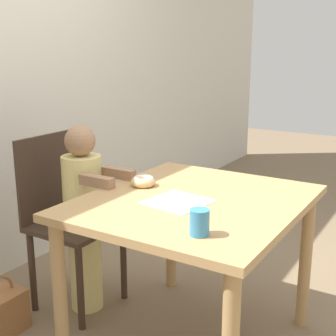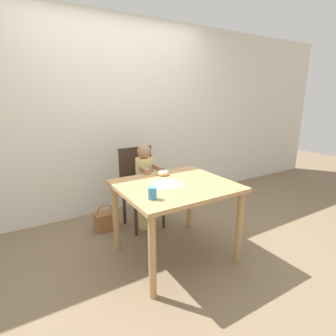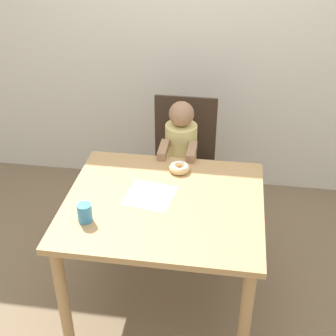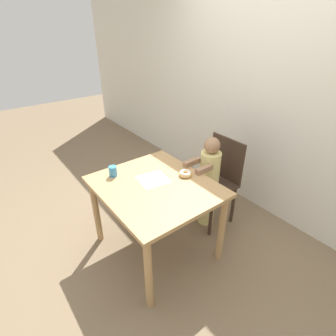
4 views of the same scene
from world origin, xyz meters
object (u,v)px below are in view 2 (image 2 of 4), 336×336
(chair, at_px, (141,185))
(cup, at_px, (152,193))
(donut, at_px, (163,173))
(child_figure, at_px, (145,186))
(handbag, at_px, (106,220))

(chair, bearing_deg, cup, -109.99)
(cup, bearing_deg, chair, 70.01)
(donut, bearing_deg, chair, 94.25)
(chair, xyz_separation_m, donut, (0.04, -0.48, 0.27))
(child_figure, xyz_separation_m, handbag, (-0.42, 0.21, -0.41))
(cup, bearing_deg, donut, 52.41)
(chair, relative_size, child_figure, 0.93)
(cup, bearing_deg, handbag, 93.30)
(chair, relative_size, cup, 9.82)
(chair, xyz_separation_m, child_figure, (0.00, -0.12, 0.03))
(child_figure, xyz_separation_m, cup, (-0.36, -0.87, 0.27))
(chair, distance_m, handbag, 0.58)
(child_figure, height_order, handbag, child_figure)
(child_figure, bearing_deg, chair, 90.00)
(donut, height_order, cup, cup)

